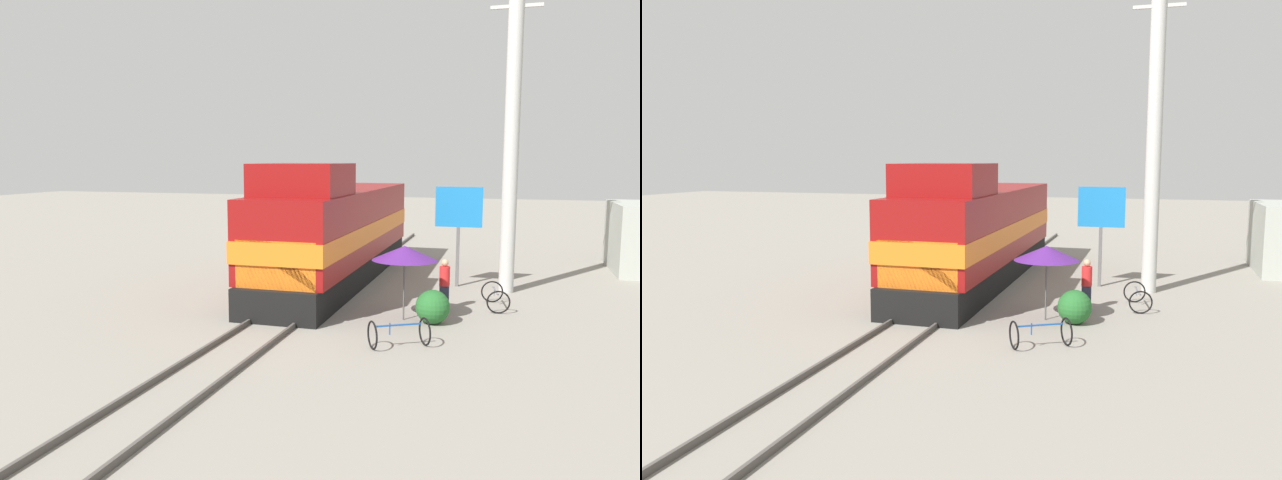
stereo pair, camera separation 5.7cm
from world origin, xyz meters
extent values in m
plane|color=gray|center=(0.00, 0.00, 0.00)|extent=(120.00, 120.00, 0.00)
cube|color=#4C4742|center=(-0.72, 0.00, 0.07)|extent=(0.08, 39.40, 0.15)
cube|color=#4C4742|center=(0.72, 0.00, 0.07)|extent=(0.08, 39.40, 0.15)
cube|color=black|center=(0.00, 3.82, 0.51)|extent=(2.77, 14.76, 1.02)
cube|color=maroon|center=(0.00, 3.82, 2.36)|extent=(3.02, 14.17, 2.68)
cube|color=orange|center=(0.00, 3.82, 2.09)|extent=(3.06, 14.32, 0.70)
cube|color=orange|center=(0.00, -2.24, 1.76)|extent=(2.56, 2.07, 1.47)
cube|color=maroon|center=(0.00, -0.61, 4.24)|extent=(2.83, 3.25, 1.07)
cylinder|color=#B2B2AD|center=(6.60, 3.46, 5.83)|extent=(0.54, 0.54, 11.66)
cube|color=#B2B2AD|center=(6.60, 3.46, 10.26)|extent=(1.80, 0.12, 0.12)
cylinder|color=#4C4C4C|center=(3.63, -1.70, 1.10)|extent=(0.05, 0.05, 2.19)
cone|color=#4C1E72|center=(3.63, -1.70, 2.08)|extent=(2.00, 2.00, 0.45)
cube|color=#595959|center=(4.76, 3.99, 1.16)|extent=(0.12, 0.12, 2.32)
cube|color=#1972BF|center=(4.76, 3.99, 3.09)|extent=(1.77, 0.08, 1.54)
sphere|color=#236028|center=(4.53, -1.91, 0.52)|extent=(1.03, 1.03, 1.03)
cube|color=#2D3347|center=(4.68, -0.01, 0.40)|extent=(0.30, 0.20, 0.80)
cylinder|color=red|center=(4.68, -0.01, 1.12)|extent=(0.34, 0.34, 0.64)
sphere|color=tan|center=(4.68, -0.01, 1.56)|extent=(0.23, 0.23, 0.23)
torus|color=black|center=(6.16, 1.55, 0.37)|extent=(0.75, 0.16, 0.75)
torus|color=black|center=(6.40, -0.05, 0.37)|extent=(0.75, 0.16, 0.75)
cube|color=slate|center=(6.28, 0.75, 0.59)|extent=(0.25, 1.36, 0.04)
cylinder|color=slate|center=(6.24, 1.03, 0.51)|extent=(0.04, 0.04, 0.31)
torus|color=black|center=(3.35, -4.94, 0.38)|extent=(0.43, 0.68, 0.76)
torus|color=black|center=(4.61, -4.19, 0.38)|extent=(0.43, 0.68, 0.76)
cube|color=#194C99|center=(3.98, -4.56, 0.60)|extent=(1.09, 0.67, 0.04)
cylinder|color=#194C99|center=(3.76, -4.69, 0.51)|extent=(0.04, 0.04, 0.32)
camera|label=1|loc=(6.67, -20.36, 4.92)|focal=35.00mm
camera|label=2|loc=(6.72, -20.35, 4.92)|focal=35.00mm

